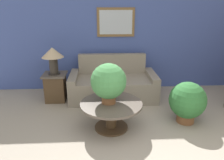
{
  "coord_description": "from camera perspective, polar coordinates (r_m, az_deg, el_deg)",
  "views": [
    {
      "loc": [
        -0.88,
        -1.97,
        2.11
      ],
      "look_at": [
        -0.66,
        2.18,
        0.64
      ],
      "focal_mm": 35.0,
      "sensor_mm": 36.0,
      "label": 1
    }
  ],
  "objects": [
    {
      "name": "wall_back",
      "position": [
        5.51,
        6.2,
        11.05
      ],
      "size": [
        7.59,
        0.09,
        2.6
      ],
      "color": "#42569E",
      "rests_on": "ground_plane"
    },
    {
      "name": "couch_main",
      "position": [
        5.08,
        0.24,
        -1.25
      ],
      "size": [
        1.97,
        0.96,
        0.96
      ],
      "color": "gray",
      "rests_on": "ground_plane"
    },
    {
      "name": "coffee_table",
      "position": [
        3.82,
        -0.2,
        -7.81
      ],
      "size": [
        1.07,
        1.07,
        0.49
      ],
      "color": "#4C3823",
      "rests_on": "ground_plane"
    },
    {
      "name": "side_table",
      "position": [
        5.08,
        -14.52,
        -1.74
      ],
      "size": [
        0.51,
        0.51,
        0.63
      ],
      "color": "#4C3823",
      "rests_on": "ground_plane"
    },
    {
      "name": "table_lamp",
      "position": [
        4.88,
        -15.23,
        6.18
      ],
      "size": [
        0.47,
        0.47,
        0.59
      ],
      "color": "#2D2823",
      "rests_on": "side_table"
    },
    {
      "name": "potted_plant_on_table",
      "position": [
        3.62,
        -0.91,
        -0.49
      ],
      "size": [
        0.6,
        0.6,
        0.69
      ],
      "color": "brown",
      "rests_on": "coffee_table"
    },
    {
      "name": "potted_plant_floor",
      "position": [
        4.21,
        19.09,
        -5.25
      ],
      "size": [
        0.67,
        0.67,
        0.78
      ],
      "color": "brown",
      "rests_on": "ground_plane"
    }
  ]
}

